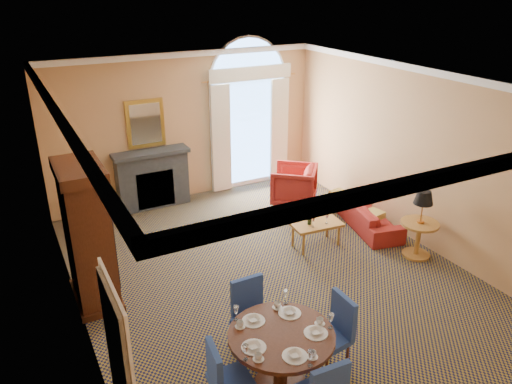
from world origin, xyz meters
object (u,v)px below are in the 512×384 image
armoire (88,238)px  side_table (421,218)px  dining_table (281,348)px  armchair (294,185)px  coffee_table (316,225)px  sofa (369,216)px

armoire → side_table: size_ratio=1.79×
dining_table → armchair: size_ratio=1.34×
armchair → coffee_table: bearing=20.1°
sofa → side_table: size_ratio=1.41×
armoire → sofa: 5.33m
sofa → side_table: 1.36m
dining_table → coffee_table: 3.57m
dining_table → coffee_table: size_ratio=1.31×
sofa → armoire: bearing=102.0°
armoire → sofa: bearing=-0.7°
armoire → side_table: 5.49m
armoire → dining_table: armoire is taller
armchair → dining_table: bearing=6.2°
armoire → coffee_table: bearing=-2.8°
sofa → armchair: 1.84m
side_table → armoire: bearing=166.0°
sofa → side_table: (0.05, -1.26, 0.50)m
armoire → coffee_table: (3.93, -0.19, -0.63)m
coffee_table → side_table: (1.39, -1.14, 0.32)m
armoire → sofa: size_ratio=1.27×
armoire → coffee_table: size_ratio=2.30×
dining_table → side_table: (3.72, 1.57, 0.17)m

